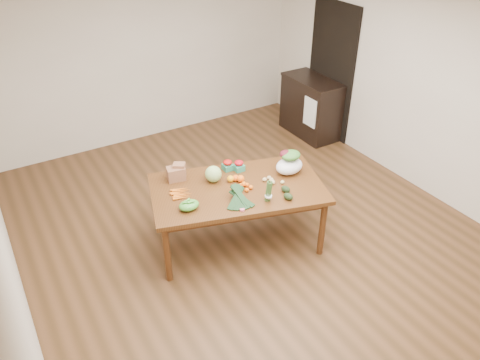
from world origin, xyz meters
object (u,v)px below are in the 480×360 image
paper_bag (176,172)px  salad_bag (289,163)px  kale_bunch (240,198)px  cabbage (213,174)px  asparagus_bundle (269,191)px  dining_table (238,215)px  cabinet (311,107)px  mandarin_cluster (244,185)px

paper_bag → salad_bag: bearing=-24.8°
kale_bunch → cabbage: bearing=108.5°
asparagus_bundle → paper_bag: bearing=143.0°
dining_table → cabbage: cabbage is taller
paper_bag → asparagus_bundle: (0.64, -0.88, 0.03)m
paper_bag → asparagus_bundle: asparagus_bundle is taller
cabinet → cabbage: size_ratio=5.57×
dining_table → paper_bag: 0.84m
cabinet → paper_bag: bearing=-156.3°
dining_table → asparagus_bundle: size_ratio=7.40×
dining_table → kale_bunch: (-0.15, -0.30, 0.45)m
paper_bag → asparagus_bundle: size_ratio=1.03×
paper_bag → mandarin_cluster: 0.77m
paper_bag → kale_bunch: paper_bag is taller
cabinet → kale_bunch: size_ratio=2.55×
paper_bag → mandarin_cluster: size_ratio=1.43×
dining_table → paper_bag: paper_bag is taller
cabinet → asparagus_bundle: 3.18m
kale_bunch → salad_bag: bearing=34.1°
cabbage → mandarin_cluster: cabbage is taller
dining_table → salad_bag: 0.82m
paper_bag → salad_bag: 1.27m
mandarin_cluster → salad_bag: size_ratio=0.56×
dining_table → cabinet: 3.01m
mandarin_cluster → asparagus_bundle: size_ratio=0.72×
cabinet → paper_bag: cabinet is taller
cabinet → salad_bag: bearing=-134.4°
mandarin_cluster → paper_bag: bearing=135.6°
kale_bunch → salad_bag: 0.84m
dining_table → mandarin_cluster: size_ratio=10.28×
dining_table → mandarin_cluster: bearing=-33.0°
asparagus_bundle → salad_bag: bearing=50.7°
cabbage → dining_table: bearing=-55.2°
dining_table → salad_bag: salad_bag is taller
dining_table → asparagus_bundle: asparagus_bundle is taller
kale_bunch → cabinet: bearing=55.5°
cabinet → cabbage: cabinet is taller
dining_table → paper_bag: size_ratio=7.19×
paper_bag → cabbage: same height
kale_bunch → salad_bag: (0.80, 0.25, 0.05)m
paper_bag → asparagus_bundle: bearing=-53.9°
cabbage → salad_bag: salad_bag is taller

